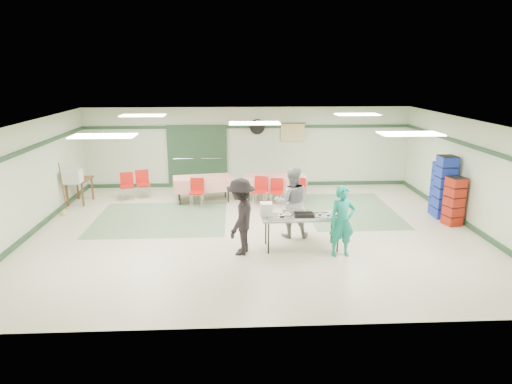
{
  "coord_description": "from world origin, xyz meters",
  "views": [
    {
      "loc": [
        -0.52,
        -10.86,
        3.92
      ],
      "look_at": [
        0.02,
        -0.3,
        1.07
      ],
      "focal_mm": 32.0,
      "sensor_mm": 36.0,
      "label": 1
    }
  ],
  "objects_px": {
    "volunteer_teal": "(342,221)",
    "chair_d": "(197,189)",
    "office_printer": "(72,176)",
    "volunteer_grey": "(292,202)",
    "chair_c": "(299,189)",
    "crate_stack_blue_a": "(440,189)",
    "dining_table_b": "(203,183)",
    "volunteer_dark": "(241,217)",
    "dining_table_a": "(275,182)",
    "printer_table": "(79,182)",
    "chair_loose_a": "(143,181)",
    "chair_a": "(277,189)",
    "chair_loose_b": "(127,183)",
    "broom": "(63,188)",
    "crate_stack_red": "(454,201)",
    "serving_table": "(301,218)",
    "crate_stack_blue_b": "(445,187)",
    "chair_b": "(261,188)"
  },
  "relations": [
    {
      "from": "volunteer_teal",
      "to": "chair_d",
      "type": "xyz_separation_m",
      "value": [
        -3.39,
        3.85,
        -0.26
      ]
    },
    {
      "from": "volunteer_teal",
      "to": "office_printer",
      "type": "xyz_separation_m",
      "value": [
        -6.94,
        3.89,
        0.16
      ]
    },
    {
      "from": "volunteer_grey",
      "to": "chair_c",
      "type": "xyz_separation_m",
      "value": [
        0.56,
        2.61,
        -0.36
      ]
    },
    {
      "from": "volunteer_teal",
      "to": "crate_stack_blue_a",
      "type": "xyz_separation_m",
      "value": [
        3.36,
        2.71,
        -0.04
      ]
    },
    {
      "from": "dining_table_b",
      "to": "volunteer_dark",
      "type": "bearing_deg",
      "value": -85.42
    },
    {
      "from": "volunteer_teal",
      "to": "dining_table_b",
      "type": "bearing_deg",
      "value": 119.32
    },
    {
      "from": "dining_table_a",
      "to": "chair_d",
      "type": "relative_size",
      "value": 2.31
    },
    {
      "from": "volunteer_grey",
      "to": "printer_table",
      "type": "distance_m",
      "value": 6.8
    },
    {
      "from": "crate_stack_blue_a",
      "to": "office_printer",
      "type": "bearing_deg",
      "value": 173.47
    },
    {
      "from": "volunteer_teal",
      "to": "chair_loose_a",
      "type": "relative_size",
      "value": 1.78
    },
    {
      "from": "chair_a",
      "to": "chair_loose_b",
      "type": "relative_size",
      "value": 0.95
    },
    {
      "from": "dining_table_b",
      "to": "chair_loose_b",
      "type": "bearing_deg",
      "value": 163.32
    },
    {
      "from": "volunteer_grey",
      "to": "dining_table_b",
      "type": "relative_size",
      "value": 0.92
    },
    {
      "from": "chair_c",
      "to": "printer_table",
      "type": "distance_m",
      "value": 6.6
    },
    {
      "from": "dining_table_b",
      "to": "broom",
      "type": "relative_size",
      "value": 1.28
    },
    {
      "from": "crate_stack_red",
      "to": "printer_table",
      "type": "distance_m",
      "value": 10.61
    },
    {
      "from": "volunteer_teal",
      "to": "crate_stack_red",
      "type": "height_order",
      "value": "volunteer_teal"
    },
    {
      "from": "volunteer_dark",
      "to": "crate_stack_red",
      "type": "relative_size",
      "value": 1.32
    },
    {
      "from": "dining_table_a",
      "to": "crate_stack_red",
      "type": "bearing_deg",
      "value": -27.43
    },
    {
      "from": "volunteer_teal",
      "to": "dining_table_a",
      "type": "height_order",
      "value": "volunteer_teal"
    },
    {
      "from": "volunteer_teal",
      "to": "volunteer_grey",
      "type": "relative_size",
      "value": 0.91
    },
    {
      "from": "dining_table_a",
      "to": "chair_loose_a",
      "type": "xyz_separation_m",
      "value": [
        -4.11,
        0.48,
        -0.03
      ]
    },
    {
      "from": "chair_a",
      "to": "serving_table",
      "type": "bearing_deg",
      "value": -73.76
    },
    {
      "from": "serving_table",
      "to": "volunteer_grey",
      "type": "height_order",
      "value": "volunteer_grey"
    },
    {
      "from": "volunteer_grey",
      "to": "dining_table_b",
      "type": "bearing_deg",
      "value": -51.39
    },
    {
      "from": "volunteer_teal",
      "to": "crate_stack_blue_b",
      "type": "distance_m",
      "value": 4.16
    },
    {
      "from": "dining_table_b",
      "to": "broom",
      "type": "bearing_deg",
      "value": -173.26
    },
    {
      "from": "dining_table_a",
      "to": "chair_b",
      "type": "relative_size",
      "value": 2.24
    },
    {
      "from": "chair_b",
      "to": "chair_d",
      "type": "xyz_separation_m",
      "value": [
        -1.87,
        0.0,
        -0.02
      ]
    },
    {
      "from": "serving_table",
      "to": "crate_stack_blue_b",
      "type": "bearing_deg",
      "value": 23.79
    },
    {
      "from": "volunteer_teal",
      "to": "dining_table_a",
      "type": "relative_size",
      "value": 0.8
    },
    {
      "from": "volunteer_dark",
      "to": "dining_table_a",
      "type": "distance_m",
      "value": 4.34
    },
    {
      "from": "volunteer_grey",
      "to": "crate_stack_red",
      "type": "xyz_separation_m",
      "value": [
        4.29,
        0.62,
        -0.22
      ]
    },
    {
      "from": "dining_table_b",
      "to": "printer_table",
      "type": "bearing_deg",
      "value": 170.48
    },
    {
      "from": "dining_table_a",
      "to": "chair_a",
      "type": "relative_size",
      "value": 2.41
    },
    {
      "from": "serving_table",
      "to": "office_printer",
      "type": "xyz_separation_m",
      "value": [
        -6.14,
        3.43,
        0.22
      ]
    },
    {
      "from": "chair_a",
      "to": "printer_table",
      "type": "distance_m",
      "value": 5.93
    },
    {
      "from": "volunteer_dark",
      "to": "printer_table",
      "type": "height_order",
      "value": "volunteer_dark"
    },
    {
      "from": "chair_a",
      "to": "chair_loose_b",
      "type": "distance_m",
      "value": 4.64
    },
    {
      "from": "volunteer_grey",
      "to": "dining_table_a",
      "type": "xyz_separation_m",
      "value": [
        -0.12,
        3.19,
        -0.29
      ]
    },
    {
      "from": "serving_table",
      "to": "crate_stack_blue_a",
      "type": "xyz_separation_m",
      "value": [
        4.16,
        2.25,
        0.02
      ]
    },
    {
      "from": "dining_table_b",
      "to": "chair_d",
      "type": "distance_m",
      "value": 0.59
    },
    {
      "from": "dining_table_b",
      "to": "broom",
      "type": "xyz_separation_m",
      "value": [
        -3.78,
        -1.13,
        0.19
      ]
    },
    {
      "from": "dining_table_b",
      "to": "chair_b",
      "type": "relative_size",
      "value": 2.14
    },
    {
      "from": "printer_table",
      "to": "dining_table_a",
      "type": "bearing_deg",
      "value": 5.4
    },
    {
      "from": "crate_stack_blue_b",
      "to": "volunteer_dark",
      "type": "bearing_deg",
      "value": -158.07
    },
    {
      "from": "chair_c",
      "to": "chair_loose_a",
      "type": "bearing_deg",
      "value": 174.88
    },
    {
      "from": "volunteer_grey",
      "to": "chair_a",
      "type": "xyz_separation_m",
      "value": [
        -0.11,
        2.61,
        -0.36
      ]
    },
    {
      "from": "serving_table",
      "to": "chair_loose_a",
      "type": "xyz_separation_m",
      "value": [
        -4.35,
        4.43,
        -0.18
      ]
    },
    {
      "from": "crate_stack_red",
      "to": "office_printer",
      "type": "xyz_separation_m",
      "value": [
        -10.3,
        2.04,
        0.3
      ]
    }
  ]
}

